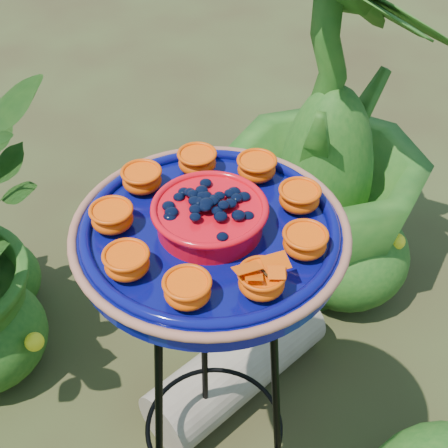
{
  "coord_description": "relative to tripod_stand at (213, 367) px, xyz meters",
  "views": [
    {
      "loc": [
        -0.12,
        -0.78,
        1.55
      ],
      "look_at": [
        0.06,
        -0.08,
        0.9
      ],
      "focal_mm": 50.0,
      "sensor_mm": 36.0,
      "label": 1
    }
  ],
  "objects": [
    {
      "name": "tripod_stand",
      "position": [
        0.0,
        0.0,
        0.0
      ],
      "size": [
        0.33,
        0.35,
        0.84
      ],
      "rotation": [
        0.0,
        0.0,
        -0.1
      ],
      "color": "black",
      "rests_on": "ground"
    },
    {
      "name": "feeder_dish",
      "position": [
        0.0,
        -0.0,
        0.37
      ],
      "size": [
        0.47,
        0.47,
        0.1
      ],
      "rotation": [
        0.0,
        0.0,
        -0.1
      ],
      "color": "#070958",
      "rests_on": "tripod_stand"
    },
    {
      "name": "driftwood_log",
      "position": [
        0.13,
        0.27,
        -0.42
      ],
      "size": [
        0.57,
        0.42,
        0.18
      ],
      "primitive_type": "cylinder",
      "rotation": [
        0.0,
        1.57,
        0.49
      ],
      "color": "gray",
      "rests_on": "ground"
    },
    {
      "name": "shrub_back_right",
      "position": [
        0.53,
        0.68,
        0.05
      ],
      "size": [
        0.85,
        0.85,
        1.12
      ],
      "primitive_type": "imported",
      "rotation": [
        0.0,
        0.0,
        2.09
      ],
      "color": "#194A13",
      "rests_on": "ground"
    }
  ]
}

